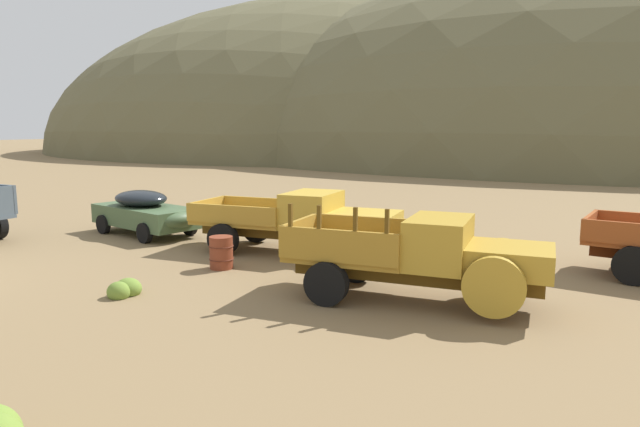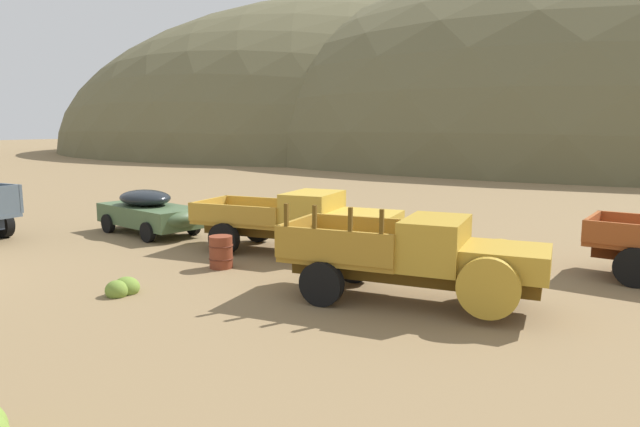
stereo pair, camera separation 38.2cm
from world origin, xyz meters
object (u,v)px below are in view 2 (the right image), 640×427
at_px(truck_mustard, 428,258).
at_px(oil_drum_spare, 221,252).
at_px(truck_faded_yellow, 310,221).
at_px(car_weathered_green, 151,212).

xyz_separation_m(truck_mustard, oil_drum_spare, (-5.88, 0.64, -0.57)).
bearing_deg(truck_mustard, truck_faded_yellow, 142.15).
xyz_separation_m(truck_faded_yellow, oil_drum_spare, (-1.40, -2.56, -0.57)).
distance_m(truck_faded_yellow, oil_drum_spare, 2.97).
bearing_deg(truck_faded_yellow, oil_drum_spare, -121.40).
bearing_deg(truck_mustard, car_weathered_green, 159.54).
bearing_deg(oil_drum_spare, car_weathered_green, 149.99).
relative_size(truck_faded_yellow, truck_mustard, 1.12).
bearing_deg(car_weathered_green, truck_mustard, -2.54).
xyz_separation_m(car_weathered_green, truck_faded_yellow, (6.55, -0.41, 0.19)).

